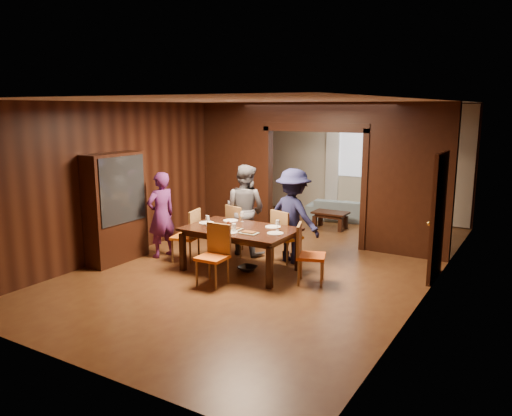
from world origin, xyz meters
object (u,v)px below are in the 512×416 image
Objects in this scene: chair_far_r at (287,236)px; chair_near at (212,256)px; sofa at (344,210)px; dining_table at (240,249)px; person_grey at (245,210)px; chair_right at (311,254)px; coffee_table at (330,220)px; hutch at (116,208)px; person_navy at (293,216)px; chair_left at (185,235)px; person_purple at (161,215)px; chair_far_l at (241,229)px.

chair_near is at bearing 92.60° from chair_far_r.
dining_table reaches higher than sofa.
chair_right is at bearing 156.02° from person_grey.
chair_right is at bearing 152.71° from chair_far_r.
hutch reaches higher than coffee_table.
chair_near reaches higher than sofa.
person_navy is 0.86× the size of hutch.
chair_left is at bearing 44.12° from person_navy.
hutch reaches higher than person_purple.
person_grey is 1.79× the size of chair_far_l.
person_grey is at bearing 15.63° from person_navy.
dining_table is 2.43m from hutch.
sofa is 4.77m from chair_right.
person_grey is 3.83m from sofa.
chair_near is at bearing 80.24° from person_purple.
chair_near is at bearing 103.98° from chair_right.
person_purple is 1.67× the size of chair_left.
person_navy is at bearing -176.92° from person_grey.
hutch reaches higher than person_navy.
person_grey reaches higher than chair_far_l.
chair_left is 0.48× the size of hutch.
hutch is at bearing 57.33° from sofa.
coffee_table is 2.90m from chair_far_l.
chair_right is 1.00× the size of chair_near.
sofa is at bearing -82.77° from chair_far_l.
person_navy is 1.19m from dining_table.
chair_left reaches higher than coffee_table.
chair_far_r is at bearing -161.29° from chair_far_l.
coffee_table is 0.82× the size of chair_near.
person_navy is 1.78× the size of chair_right.
hutch reaches higher than chair_right.
person_navy is 0.39m from chair_far_r.
chair_left is (-0.70, -0.96, -0.38)m from person_grey.
chair_left is at bearing 65.75° from sofa.
hutch is at bearing -24.53° from person_purple.
coffee_table is 2.80m from chair_far_r.
person_grey reaches higher than sofa.
chair_far_r is 1.79m from chair_near.
chair_near reaches higher than dining_table.
chair_right is 2.02m from chair_far_l.
person_navy reaches higher than person_purple.
dining_table is 1.95× the size of chair_left.
hutch is (-1.77, -1.61, 0.13)m from person_grey.
person_purple is 0.93× the size of person_grey.
chair_near is (0.48, -1.75, -0.38)m from person_grey.
chair_far_l is at bearing 46.85° from person_grey.
chair_left is at bearing 144.05° from chair_near.
hutch is at bearing -118.75° from coffee_table.
person_navy is 0.94× the size of sofa.
chair_left is 1.00× the size of chair_far_l.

